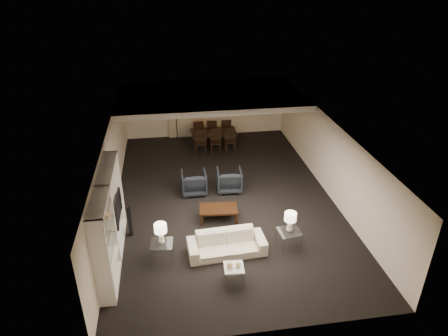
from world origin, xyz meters
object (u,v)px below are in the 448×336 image
object	(u,v)px
side_table_left	(162,251)
chair_nm	(216,142)
armchair_right	(229,180)
chair_fl	(198,131)
dining_table	(214,139)
chair_nr	(230,141)
chair_nl	(201,143)
sofa	(227,244)
table_lamp_right	(290,222)
chair_fm	(212,130)
television	(114,209)
armchair_left	(194,183)
floor_speaker	(130,221)
pendant_light	(218,108)
table_lamp_left	(161,234)
floor_lamp	(177,122)
side_table_right	(288,239)
marble_table	(234,274)
coffee_table	(219,214)
chair_fr	(225,129)
vase_blue	(104,256)
vase_amber	(105,214)

from	to	relation	value
side_table_left	chair_nm	size ratio (longest dim) A/B	0.58
armchair_right	chair_fl	bearing A→B (deg)	-77.25
dining_table	chair_nr	world-z (taller)	chair_nr
chair_nl	sofa	bearing A→B (deg)	-84.15
chair_fl	table_lamp_right	bearing A→B (deg)	101.06
chair_fm	chair_nl	bearing A→B (deg)	71.36
armchair_right	television	distance (m)	4.29
sofa	side_table_left	bearing A→B (deg)	176.92
chair_nm	television	bearing A→B (deg)	-115.93
chair_nm	armchair_left	bearing A→B (deg)	-103.70
floor_speaker	chair_nl	distance (m)	5.73
pendant_light	table_lamp_right	bearing A→B (deg)	-80.62
table_lamp_left	dining_table	distance (m)	7.36
sofa	table_lamp_left	size ratio (longest dim) A/B	3.53
floor_lamp	armchair_left	bearing A→B (deg)	-85.73
side_table_right	marble_table	world-z (taller)	side_table_right
side_table_left	table_lamp_left	xyz separation A→B (m)	(0.00, 0.00, 0.56)
coffee_table	chair_nl	xyz separation A→B (m)	(-0.06, 4.74, 0.29)
floor_lamp	pendant_light	bearing A→B (deg)	-46.62
pendant_light	chair_fr	world-z (taller)	pendant_light
chair_fr	dining_table	bearing A→B (deg)	46.10
side_table_left	chair_fm	world-z (taller)	chair_fm
pendant_light	vase_blue	distance (m)	8.27
side_table_left	table_lamp_right	bearing A→B (deg)	0.00
coffee_table	chair_fm	distance (m)	6.08
sofa	side_table_right	bearing A→B (deg)	-3.08
sofa	armchair_left	xyz separation A→B (m)	(-0.60, 3.30, 0.08)
vase_blue	vase_amber	size ratio (longest dim) A/B	0.94
pendant_light	vase_amber	size ratio (longest dim) A/B	2.95
marble_table	chair_nm	bearing A→B (deg)	85.85
vase_amber	side_table_left	bearing A→B (deg)	7.02
table_lamp_right	chair_nm	xyz separation A→B (m)	(-1.16, 6.34, -0.33)
floor_lamp	chair_nr	bearing A→B (deg)	-38.98
dining_table	side_table_right	bearing A→B (deg)	-81.92
television	sofa	bearing A→B (deg)	-108.12
television	dining_table	xyz separation A→B (m)	(3.47, 6.04, -0.75)
pendant_light	floor_speaker	size ratio (longest dim) A/B	0.53
chair_nl	television	bearing A→B (deg)	-112.72
marble_table	chair_fl	world-z (taller)	chair_fl
armchair_right	vase_blue	bearing A→B (deg)	54.88
armchair_left	chair_nm	bearing A→B (deg)	-110.36
coffee_table	chair_fm	bearing A→B (deg)	84.89
side_table_right	chair_nl	xyz separation A→B (m)	(-1.76, 6.34, 0.23)
armchair_right	chair_nm	distance (m)	3.05
pendant_light	chair_nl	size ratio (longest dim) A/B	0.53
vase_amber	chair_fm	distance (m)	8.63
marble_table	floor_lamp	distance (m)	9.21
chair_nl	coffee_table	bearing A→B (deg)	-83.97
dining_table	chair_nm	xyz separation A→B (m)	(0.00, -0.65, 0.16)
armchair_left	table_lamp_right	distance (m)	4.05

